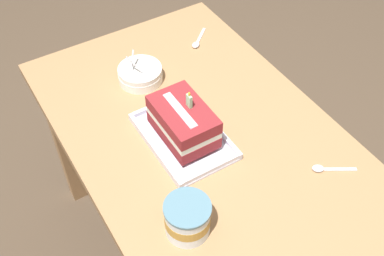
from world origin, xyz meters
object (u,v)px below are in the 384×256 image
at_px(serving_spoon_near_tray, 322,169).
at_px(serving_spoon_by_bowls, 197,43).
at_px(birthday_cake, 183,121).
at_px(foil_tray, 183,137).
at_px(ice_cream_tub, 187,218).
at_px(bowl_stack, 140,74).

distance_m(serving_spoon_near_tray, serving_spoon_by_bowls, 0.67).
xyz_separation_m(birthday_cake, serving_spoon_near_tray, (0.30, 0.27, -0.07)).
bearing_deg(serving_spoon_by_bowls, foil_tray, -36.74).
bearing_deg(serving_spoon_near_tray, serving_spoon_by_bowls, 179.99).
relative_size(foil_tray, birthday_cake, 1.51).
bearing_deg(serving_spoon_by_bowls, ice_cream_tub, -33.50).
bearing_deg(ice_cream_tub, birthday_cake, 151.36).
relative_size(foil_tray, serving_spoon_by_bowls, 2.86).
bearing_deg(foil_tray, ice_cream_tub, -28.64).
distance_m(ice_cream_tub, serving_spoon_by_bowls, 0.76).
height_order(bowl_stack, ice_cream_tub, bowl_stack).
distance_m(bowl_stack, serving_spoon_by_bowls, 0.27).
height_order(foil_tray, bowl_stack, bowl_stack).
relative_size(bowl_stack, ice_cream_tub, 1.25).
bearing_deg(ice_cream_tub, serving_spoon_by_bowls, 146.50).
height_order(foil_tray, birthday_cake, birthday_cake).
relative_size(serving_spoon_near_tray, serving_spoon_by_bowls, 1.08).
bearing_deg(bowl_stack, birthday_cake, -2.32).
xyz_separation_m(foil_tray, bowl_stack, (-0.30, 0.01, 0.02)).
bearing_deg(serving_spoon_near_tray, birthday_cake, -137.95).
bearing_deg(serving_spoon_near_tray, bowl_stack, -156.59).
relative_size(birthday_cake, bowl_stack, 1.39).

